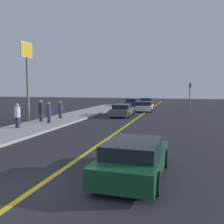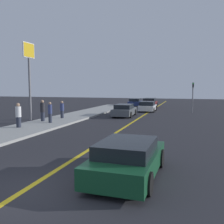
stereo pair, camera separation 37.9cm
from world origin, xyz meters
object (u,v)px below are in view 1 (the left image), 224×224
car_far_distant (145,106)px  car_oncoming_far (132,102)px  pedestrian_far_standing (41,111)px  pedestrian_near_curb (17,116)px  car_near_right_lane (134,158)px  pedestrian_by_sign (60,110)px  traffic_light (190,94)px  car_parked_left_lot (147,103)px  pedestrian_mid_group (49,112)px  car_ahead_center (122,110)px  roadside_sign (27,64)px

car_far_distant → car_oncoming_far: 8.27m
car_far_distant → pedestrian_far_standing: pedestrian_far_standing is taller
pedestrian_near_curb → car_oncoming_far: bearing=81.6°
car_near_right_lane → car_oncoming_far: 30.82m
car_far_distant → pedestrian_near_curb: pedestrian_near_curb is taller
pedestrian_by_sign → traffic_light: 15.28m
car_near_right_lane → car_far_distant: size_ratio=1.06×
car_parked_left_lot → car_oncoming_far: (-2.58, 1.96, -0.07)m
car_parked_left_lot → pedestrian_mid_group: (-5.12, -18.82, 0.32)m
pedestrian_mid_group → pedestrian_by_sign: 3.06m
pedestrian_mid_group → pedestrian_far_standing: 1.28m
pedestrian_mid_group → pedestrian_near_curb: bearing=-108.9°
car_far_distant → car_parked_left_lot: 5.72m
car_near_right_lane → car_ahead_center: (-4.35, 16.73, -0.01)m
car_near_right_lane → pedestrian_far_standing: pedestrian_far_standing is taller
pedestrian_far_standing → pedestrian_by_sign: bearing=77.1°
pedestrian_near_curb → traffic_light: 19.68m
pedestrian_far_standing → pedestrian_mid_group: bearing=-31.1°
car_far_distant → pedestrian_far_standing: 14.20m
car_parked_left_lot → car_near_right_lane: bearing=-84.0°
car_parked_left_lot → pedestrian_near_curb: pedestrian_near_curb is taller
car_far_distant → traffic_light: (5.24, -0.12, 1.58)m
pedestrian_near_curb → pedestrian_by_sign: bearing=86.5°
car_near_right_lane → pedestrian_mid_group: bearing=133.6°
car_ahead_center → pedestrian_far_standing: pedestrian_far_standing is taller
pedestrian_near_curb → roadside_sign: size_ratio=0.25×
pedestrian_near_curb → pedestrian_mid_group: (0.91, 2.67, -0.02)m
car_near_right_lane → traffic_light: 22.64m
pedestrian_mid_group → traffic_light: traffic_light is taller
pedestrian_far_standing → roadside_sign: roadside_sign is taller
car_near_right_lane → car_far_distant: bearing=98.6°
pedestrian_by_sign → roadside_sign: bearing=-157.1°
pedestrian_by_sign → traffic_light: (11.49, 10.00, 1.24)m
car_far_distant → pedestrian_mid_group: bearing=-114.3°
car_ahead_center → traffic_light: traffic_light is taller
car_oncoming_far → car_far_distant: bearing=-70.7°
car_far_distant → pedestrian_near_curb: bearing=-113.6°
pedestrian_mid_group → roadside_sign: 5.42m
pedestrian_by_sign → car_parked_left_lot: bearing=70.2°
pedestrian_by_sign → traffic_light: size_ratio=0.45×
traffic_light → roadside_sign: 18.13m
car_far_distant → pedestrian_mid_group: 14.31m
car_ahead_center → car_oncoming_far: size_ratio=1.06×
car_oncoming_far → pedestrian_by_sign: size_ratio=2.67×
car_ahead_center → car_near_right_lane: bearing=-77.7°
car_near_right_lane → car_far_distant: car_near_right_lane is taller
car_near_right_lane → roadside_sign: (-11.72, 11.37, 4.35)m
car_ahead_center → car_far_distant: (1.46, 5.85, -0.01)m
traffic_light → pedestrian_mid_group: bearing=-130.0°
car_far_distant → pedestrian_by_sign: size_ratio=2.52×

